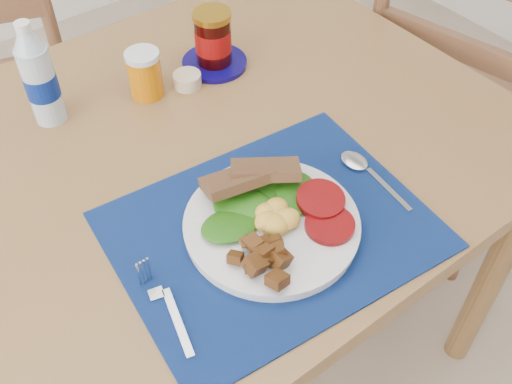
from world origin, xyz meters
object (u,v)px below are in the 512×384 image
water_bottle (40,79)px  juice_glass (145,75)px  jam_on_saucer (213,43)px  chair_far (6,88)px  breakfast_plate (271,224)px  chair_end (459,75)px

water_bottle → juice_glass: bearing=-14.1°
juice_glass → jam_on_saucer: (0.16, 0.00, 0.01)m
chair_far → breakfast_plate: 0.99m
water_bottle → chair_end: bearing=-14.8°
chair_end → breakfast_plate: bearing=93.2°
water_bottle → juice_glass: 0.19m
breakfast_plate → juice_glass: bearing=106.8°
chair_far → chair_end: chair_end is taller
chair_end → water_bottle: size_ratio=5.72×
chair_end → water_bottle: 0.99m
breakfast_plate → juice_glass: juice_glass is taller
jam_on_saucer → water_bottle: bearing=172.4°
chair_end → chair_far: bearing=38.6°
water_bottle → jam_on_saucer: bearing=-7.6°
chair_far → breakfast_plate: bearing=116.7°
water_bottle → jam_on_saucer: 0.34m
chair_end → jam_on_saucer: size_ratio=8.61×
chair_far → water_bottle: (-0.02, -0.48, 0.32)m
chair_far → juice_glass: bearing=125.5°
breakfast_plate → chair_end: bearing=36.3°
chair_end → juice_glass: chair_end is taller
juice_glass → chair_end: bearing=-14.9°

